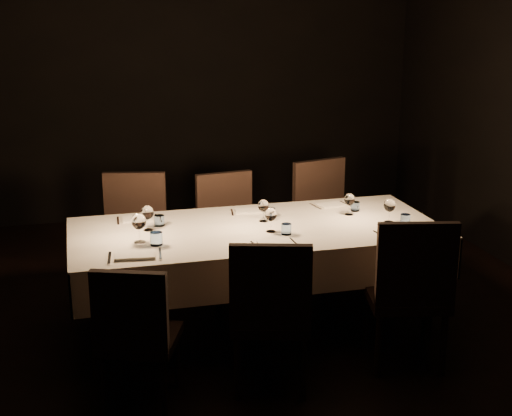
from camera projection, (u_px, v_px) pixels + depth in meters
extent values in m
cube|color=black|center=(256.00, 329.00, 5.11)|extent=(5.00, 6.00, 0.01)
cube|color=black|center=(184.00, 76.00, 7.48)|extent=(5.00, 0.01, 3.00)
cube|color=black|center=(256.00, 232.00, 4.90)|extent=(2.40, 1.00, 0.04)
cylinder|color=black|center=(96.00, 325.00, 4.34)|extent=(0.07, 0.07, 0.71)
cylinder|color=black|center=(91.00, 276.00, 5.13)|extent=(0.07, 0.07, 0.71)
cylinder|color=black|center=(429.00, 289.00, 4.89)|extent=(0.07, 0.07, 0.71)
cylinder|color=black|center=(379.00, 250.00, 5.67)|extent=(0.07, 0.07, 0.71)
cube|color=beige|center=(256.00, 228.00, 4.89)|extent=(2.52, 1.12, 0.01)
cube|color=beige|center=(238.00, 225.00, 5.45)|extent=(2.52, 0.01, 0.28)
cube|color=beige|center=(278.00, 277.00, 4.42)|extent=(2.52, 0.01, 0.28)
cube|color=beige|center=(421.00, 234.00, 5.24)|extent=(0.01, 1.12, 0.28)
cube|color=beige|center=(70.00, 264.00, 4.63)|extent=(0.01, 1.12, 0.28)
cylinder|color=black|center=(177.00, 359.00, 4.28)|extent=(0.04, 0.04, 0.36)
cylinder|color=black|center=(164.00, 389.00, 3.96)|extent=(0.04, 0.04, 0.36)
cylinder|color=black|center=(122.00, 357.00, 4.32)|extent=(0.04, 0.04, 0.36)
cylinder|color=black|center=(105.00, 385.00, 3.99)|extent=(0.04, 0.04, 0.36)
cube|color=black|center=(140.00, 339.00, 4.08)|extent=(0.54, 0.54, 0.05)
cube|color=black|center=(130.00, 311.00, 3.84)|extent=(0.41, 0.20, 0.46)
cube|color=white|center=(135.00, 255.00, 4.33)|extent=(0.26, 0.18, 0.02)
cube|color=silver|center=(110.00, 258.00, 4.29)|extent=(0.04, 0.22, 0.01)
cube|color=silver|center=(160.00, 254.00, 4.37)|extent=(0.03, 0.22, 0.01)
cylinder|color=silver|center=(156.00, 239.00, 4.52)|extent=(0.08, 0.08, 0.09)
cylinder|color=white|center=(140.00, 242.00, 4.59)|extent=(0.07, 0.07, 0.00)
cylinder|color=white|center=(139.00, 235.00, 4.57)|extent=(0.01, 0.01, 0.09)
ellipsoid|color=white|center=(139.00, 221.00, 4.55)|extent=(0.10, 0.10, 0.11)
cylinder|color=black|center=(301.00, 339.00, 4.50)|extent=(0.04, 0.04, 0.40)
cylinder|color=black|center=(303.00, 369.00, 4.13)|extent=(0.04, 0.04, 0.40)
cylinder|color=black|center=(240.00, 338.00, 4.51)|extent=(0.04, 0.04, 0.40)
cylinder|color=black|center=(237.00, 368.00, 4.14)|extent=(0.04, 0.04, 0.40)
cube|color=black|center=(271.00, 318.00, 4.26)|extent=(0.57, 0.57, 0.06)
cube|color=black|center=(271.00, 287.00, 3.98)|extent=(0.46, 0.18, 0.50)
cube|color=white|center=(275.00, 243.00, 4.54)|extent=(0.21, 0.13, 0.02)
cube|color=silver|center=(255.00, 246.00, 4.51)|extent=(0.02, 0.19, 0.01)
cube|color=silver|center=(294.00, 242.00, 4.58)|extent=(0.02, 0.19, 0.01)
cylinder|color=silver|center=(286.00, 229.00, 4.73)|extent=(0.07, 0.07, 0.07)
cylinder|color=white|center=(271.00, 231.00, 4.80)|extent=(0.06, 0.06, 0.00)
cylinder|color=white|center=(271.00, 226.00, 4.79)|extent=(0.01, 0.01, 0.08)
ellipsoid|color=white|center=(271.00, 214.00, 4.76)|extent=(0.08, 0.08, 0.10)
cylinder|color=black|center=(426.00, 317.00, 4.79)|extent=(0.04, 0.04, 0.42)
cylinder|color=black|center=(443.00, 345.00, 4.40)|extent=(0.04, 0.04, 0.42)
cylinder|color=black|center=(367.00, 318.00, 4.78)|extent=(0.04, 0.04, 0.42)
cylinder|color=black|center=(378.00, 346.00, 4.39)|extent=(0.04, 0.04, 0.42)
cube|color=black|center=(406.00, 296.00, 4.52)|extent=(0.58, 0.58, 0.06)
cube|color=black|center=(417.00, 265.00, 4.24)|extent=(0.48, 0.16, 0.53)
cube|color=white|center=(399.00, 233.00, 4.75)|extent=(0.22, 0.15, 0.02)
cube|color=silver|center=(380.00, 235.00, 4.72)|extent=(0.03, 0.19, 0.01)
cube|color=silver|center=(417.00, 232.00, 4.79)|extent=(0.03, 0.19, 0.01)
cylinder|color=silver|center=(405.00, 219.00, 4.94)|extent=(0.07, 0.07, 0.07)
cylinder|color=white|center=(389.00, 222.00, 5.01)|extent=(0.06, 0.06, 0.00)
cylinder|color=white|center=(389.00, 216.00, 4.99)|extent=(0.01, 0.01, 0.08)
ellipsoid|color=white|center=(390.00, 205.00, 4.97)|extent=(0.08, 0.08, 0.10)
cylinder|color=black|center=(105.00, 289.00, 5.28)|extent=(0.04, 0.04, 0.41)
cylinder|color=black|center=(113.00, 269.00, 5.66)|extent=(0.04, 0.04, 0.41)
cylinder|color=black|center=(159.00, 288.00, 5.29)|extent=(0.04, 0.04, 0.41)
cylinder|color=black|center=(163.00, 269.00, 5.67)|extent=(0.04, 0.04, 0.41)
cube|color=black|center=(134.00, 249.00, 5.41)|extent=(0.57, 0.57, 0.06)
cube|color=black|center=(135.00, 205.00, 5.53)|extent=(0.48, 0.15, 0.52)
cube|color=white|center=(137.00, 219.00, 5.06)|extent=(0.22, 0.14, 0.02)
cube|color=silver|center=(118.00, 221.00, 5.03)|extent=(0.02, 0.19, 0.01)
cube|color=silver|center=(156.00, 218.00, 5.09)|extent=(0.02, 0.19, 0.01)
cylinder|color=silver|center=(159.00, 221.00, 4.91)|extent=(0.07, 0.07, 0.08)
cylinder|color=white|center=(148.00, 230.00, 4.83)|extent=(0.07, 0.07, 0.00)
cylinder|color=white|center=(148.00, 224.00, 4.82)|extent=(0.01, 0.01, 0.08)
ellipsoid|color=white|center=(147.00, 212.00, 4.79)|extent=(0.08, 0.08, 0.10)
cylinder|color=black|center=(218.00, 283.00, 5.41)|extent=(0.04, 0.04, 0.40)
cylinder|color=black|center=(203.00, 266.00, 5.75)|extent=(0.04, 0.04, 0.40)
cylinder|color=black|center=(264.00, 276.00, 5.54)|extent=(0.04, 0.04, 0.40)
cylinder|color=black|center=(247.00, 260.00, 5.88)|extent=(0.04, 0.04, 0.40)
cube|color=black|center=(233.00, 244.00, 5.58)|extent=(0.51, 0.51, 0.06)
cube|color=black|center=(224.00, 203.00, 5.68)|extent=(0.46, 0.11, 0.50)
cube|color=white|center=(248.00, 211.00, 5.25)|extent=(0.21, 0.15, 0.01)
cube|color=silver|center=(232.00, 213.00, 5.23)|extent=(0.04, 0.18, 0.01)
cube|color=silver|center=(265.00, 210.00, 5.29)|extent=(0.04, 0.18, 0.01)
cylinder|color=silver|center=(271.00, 213.00, 5.11)|extent=(0.06, 0.06, 0.07)
cylinder|color=white|center=(263.00, 221.00, 5.02)|extent=(0.06, 0.06, 0.00)
cylinder|color=white|center=(263.00, 216.00, 5.01)|extent=(0.01, 0.01, 0.07)
ellipsoid|color=white|center=(263.00, 206.00, 4.99)|extent=(0.08, 0.08, 0.09)
cylinder|color=black|center=(324.00, 271.00, 5.62)|extent=(0.04, 0.04, 0.42)
cylinder|color=black|center=(298.00, 256.00, 5.96)|extent=(0.04, 0.04, 0.42)
cylinder|color=black|center=(365.00, 262.00, 5.81)|extent=(0.04, 0.04, 0.42)
cylinder|color=black|center=(337.00, 248.00, 6.14)|extent=(0.04, 0.04, 0.42)
cube|color=black|center=(332.00, 231.00, 5.82)|extent=(0.58, 0.58, 0.06)
cube|color=black|center=(319.00, 191.00, 5.91)|extent=(0.48, 0.16, 0.52)
cube|color=white|center=(331.00, 205.00, 5.41)|extent=(0.22, 0.16, 0.01)
cube|color=silver|center=(315.00, 206.00, 5.38)|extent=(0.04, 0.18, 0.01)
cube|color=silver|center=(346.00, 204.00, 5.44)|extent=(0.04, 0.18, 0.01)
cylinder|color=silver|center=(355.00, 206.00, 5.27)|extent=(0.06, 0.06, 0.07)
cylinder|color=white|center=(349.00, 215.00, 5.18)|extent=(0.06, 0.06, 0.00)
cylinder|color=white|center=(349.00, 209.00, 5.17)|extent=(0.01, 0.01, 0.08)
ellipsoid|color=white|center=(350.00, 199.00, 5.15)|extent=(0.08, 0.08, 0.09)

